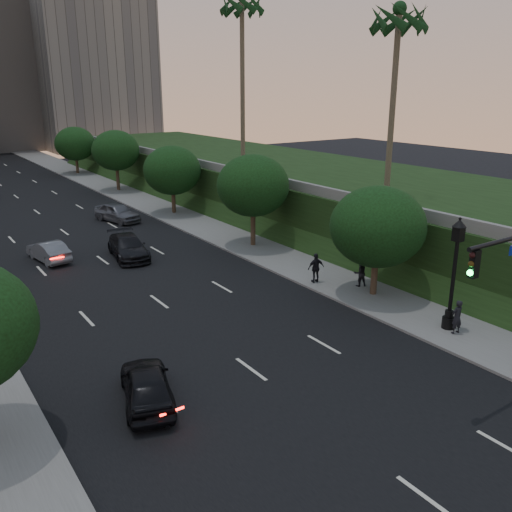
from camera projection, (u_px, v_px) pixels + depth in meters
ground at (332, 430)px, 18.59m from camera, size 160.00×160.00×0.00m
road_surface at (72, 238)px, 42.18m from camera, size 16.00×140.00×0.02m
sidewalk_right at (189, 219)px, 47.70m from camera, size 4.50×140.00×0.15m
embankment at (307, 188)px, 51.90m from camera, size 18.00×90.00×4.00m
parapet_wall at (231, 171)px, 46.60m from camera, size 0.35×90.00×0.70m
office_block_right at (86, 49)px, 101.66m from camera, size 20.00×22.00×36.00m
tree_right_a at (378, 227)px, 29.25m from camera, size 5.20×5.20×6.24m
tree_right_b at (253, 186)px, 38.53m from camera, size 5.20×5.20×6.74m
tree_right_c at (172, 170)px, 48.90m from camera, size 5.20×5.20×6.24m
tree_right_d at (116, 150)px, 59.76m from camera, size 5.20×5.20×6.74m
tree_right_e at (75, 144)px, 71.70m from camera, size 5.20×5.20×6.24m
palm_mid at (399, 20)px, 34.48m from camera, size 3.20×3.20×13.00m
palm_far at (242, 7)px, 45.55m from camera, size 3.20×3.20×15.50m
street_lamp at (453, 279)px, 25.34m from camera, size 0.64×0.64×5.62m
sedan_near_left at (147, 385)px, 19.97m from camera, size 2.96×4.68×1.48m
sedan_mid_left at (48, 251)px, 36.39m from camera, size 2.09×4.39×1.39m
sedan_near_right at (128, 247)px, 37.08m from camera, size 2.94×5.50×1.52m
sedan_far_right at (117, 212)px, 47.02m from camera, size 3.16×5.11×1.62m
pedestrian_a at (457, 317)px, 25.29m from camera, size 0.64×0.46×1.65m
pedestrian_b at (360, 273)px, 31.34m from camera, size 0.92×0.80×1.59m
pedestrian_c at (316, 268)px, 31.93m from camera, size 1.11×0.63×1.78m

